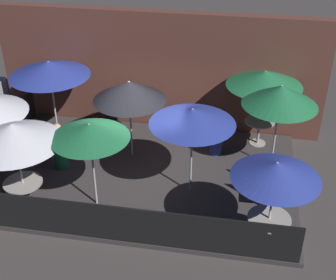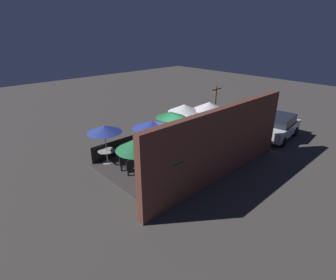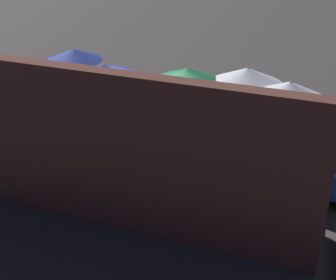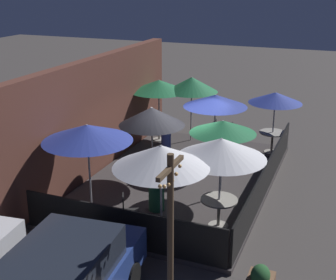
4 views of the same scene
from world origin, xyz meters
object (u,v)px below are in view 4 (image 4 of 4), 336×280
object	(u,v)px
patio_umbrella_3	(223,127)
patio_chair_0	(234,135)
patio_umbrella_6	(215,101)
light_post	(170,227)
patio_chair_1	(217,132)
patron_0	(166,136)
dining_table_2	(219,205)
dining_table_0	(272,136)
patio_umbrella_2	(221,148)
patio_umbrella_1	(159,86)
patio_umbrella_0	(275,98)
patio_umbrella_5	(152,116)
patron_1	(156,189)
patio_chair_2	(128,211)
patio_umbrella_4	(192,84)
dining_table_1	(159,124)
patio_umbrella_8	(87,133)
patio_umbrella_7	(161,157)

from	to	relation	value
patio_umbrella_3	patio_chair_0	size ratio (longest dim) A/B	2.46
patio_umbrella_6	light_post	distance (m)	7.21
patio_chair_1	patron_0	bearing A→B (deg)	-137.57
patio_chair_0	dining_table_2	bearing A→B (deg)	-81.66
patio_umbrella_3	patio_chair_1	size ratio (longest dim) A/B	2.37
dining_table_0	dining_table_2	size ratio (longest dim) A/B	1.02
patron_0	patio_umbrella_2	bearing A→B (deg)	-81.95
patio_umbrella_6	patio_chair_0	distance (m)	2.50
patron_0	patio_umbrella_1	bearing A→B (deg)	94.71
patio_umbrella_3	dining_table_0	distance (m)	4.40
patio_umbrella_2	light_post	size ratio (longest dim) A/B	0.72
patio_umbrella_0	patio_umbrella_5	xyz separation A→B (m)	(-3.74, 2.97, 0.03)
patron_1	light_post	xyz separation A→B (m)	(-3.47, -1.76, 1.10)
patio_umbrella_2	dining_table_0	bearing A→B (deg)	-3.09
patio_umbrella_6	dining_table_0	bearing A→B (deg)	-39.95
patio_umbrella_5	patio_chair_2	size ratio (longest dim) A/B	2.45
patron_1	light_post	distance (m)	4.04
patio_umbrella_4	patio_umbrella_6	size ratio (longest dim) A/B	1.03
patio_umbrella_0	dining_table_1	world-z (taller)	patio_umbrella_0
patio_umbrella_4	dining_table_2	world-z (taller)	patio_umbrella_4
patio_chair_2	dining_table_0	bearing A→B (deg)	44.13
patio_umbrella_0	patio_umbrella_4	xyz separation A→B (m)	(0.15, 3.08, 0.18)
patio_umbrella_8	dining_table_2	distance (m)	3.74
patio_umbrella_4	patio_umbrella_8	xyz separation A→B (m)	(-6.37, 0.56, 0.03)
patio_umbrella_8	patio_chair_1	xyz separation A→B (m)	(6.19, -1.66, -1.67)
patio_umbrella_0	patio_umbrella_2	world-z (taller)	patio_umbrella_2
patio_umbrella_8	light_post	size ratio (longest dim) A/B	0.75
patio_umbrella_7	patio_umbrella_1	bearing A→B (deg)	23.26
patio_umbrella_2	patio_umbrella_7	xyz separation A→B (m)	(-1.28, 1.01, 0.11)
patio_umbrella_4	patio_umbrella_5	distance (m)	3.90
patron_1	patron_0	bearing A→B (deg)	-34.63
patio_umbrella_2	patio_umbrella_5	bearing A→B (deg)	53.32
dining_table_2	patron_0	size ratio (longest dim) A/B	0.68
patio_umbrella_2	patio_chair_1	world-z (taller)	patio_umbrella_2
patio_umbrella_5	patio_chair_1	bearing A→B (deg)	-14.78
patio_umbrella_5	light_post	xyz separation A→B (m)	(-5.23, -2.65, -0.32)
patio_umbrella_4	patio_umbrella_0	bearing A→B (deg)	-92.85
patio_chair_2	patron_1	size ratio (longest dim) A/B	0.70
patio_umbrella_7	dining_table_2	distance (m)	2.27
patio_umbrella_4	patron_1	bearing A→B (deg)	-169.96
patio_umbrella_1	patio_chair_1	distance (m)	2.74
dining_table_1	light_post	distance (m)	9.64
patio_chair_0	patio_umbrella_6	bearing A→B (deg)	-99.02
patron_1	patio_umbrella_4	bearing A→B (deg)	-43.25
dining_table_2	patio_chair_2	xyz separation A→B (m)	(-1.01, 1.99, -0.08)
patio_chair_1	patio_chair_2	world-z (taller)	patio_chair_1
dining_table_1	patron_1	world-z (taller)	patron_1
patio_umbrella_5	patio_umbrella_6	size ratio (longest dim) A/B	0.96
patio_umbrella_8	light_post	world-z (taller)	light_post
patio_umbrella_8	patio_umbrella_4	bearing A→B (deg)	-5.06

